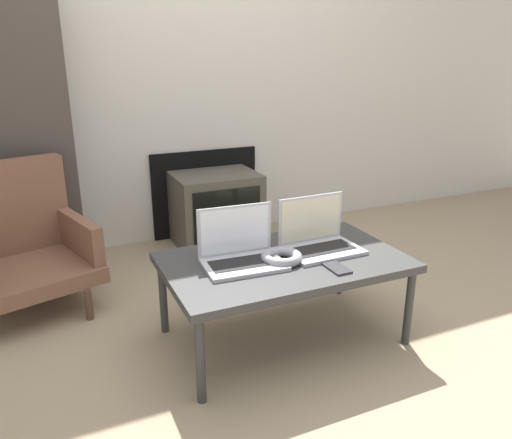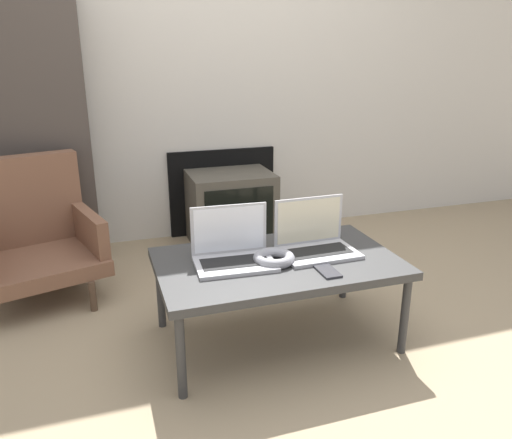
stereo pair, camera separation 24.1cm
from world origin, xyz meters
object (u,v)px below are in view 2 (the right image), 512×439
laptop_left (233,251)px  headphones (274,258)px  laptop_right (315,240)px  phone (327,271)px  armchair (33,232)px  tv (231,208)px

laptop_left → headphones: 0.18m
laptop_right → phone: 0.23m
armchair → laptop_right: bearing=-49.7°
armchair → laptop_left: bearing=-59.9°
headphones → phone: bearing=-40.9°
laptop_left → tv: 1.27m
headphones → armchair: armchair is taller
phone → armchair: size_ratio=0.19×
phone → laptop_left: bearing=147.3°
laptop_right → phone: bearing=-102.5°
laptop_left → tv: size_ratio=0.63×
laptop_left → armchair: armchair is taller
laptop_right → armchair: (-1.26, 0.83, -0.10)m
phone → laptop_right: bearing=78.7°
headphones → phone: (0.18, -0.15, -0.02)m
laptop_right → headphones: laptop_right is taller
headphones → phone: headphones is taller
headphones → armchair: (-1.04, 0.89, -0.07)m
laptop_right → tv: 1.23m
tv → phone: bearing=-89.3°
laptop_right → phone: (-0.04, -0.22, -0.05)m
headphones → phone: 0.23m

